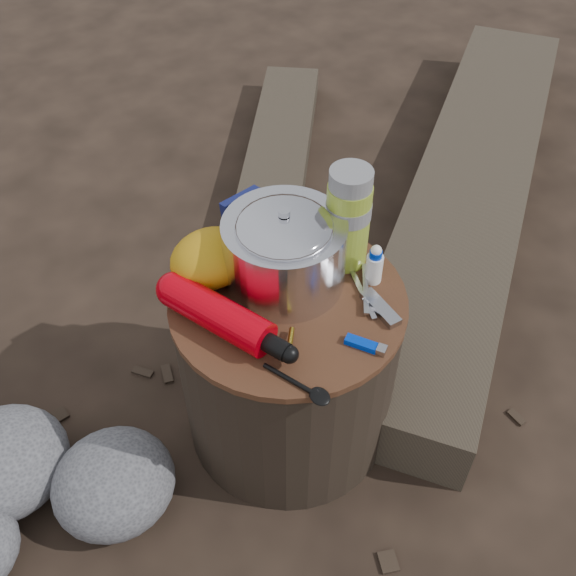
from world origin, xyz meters
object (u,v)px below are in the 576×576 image
fuel_bottle (219,315)px  travel_mug (295,221)px  log_main (470,190)px  camping_pot (284,251)px  thermos (348,218)px  stump (288,365)px

fuel_bottle → travel_mug: travel_mug is taller
log_main → travel_mug: 0.97m
log_main → camping_pot: 1.09m
log_main → camping_pot: size_ratio=11.00×
camping_pot → fuel_bottle: size_ratio=0.62×
fuel_bottle → travel_mug: (0.26, 0.13, 0.02)m
camping_pot → fuel_bottle: 0.18m
thermos → travel_mug: thermos is taller
thermos → travel_mug: 0.14m
stump → fuel_bottle: (-0.15, 0.01, 0.26)m
log_main → camping_pot: (-0.94, -0.33, 0.46)m
camping_pot → stump: bearing=-113.3°
log_main → fuel_bottle: 1.23m
camping_pot → travel_mug: (0.09, 0.10, -0.04)m
thermos → camping_pot: bearing=177.0°
thermos → travel_mug: bearing=118.0°
fuel_bottle → log_main: bearing=-3.8°
travel_mug → camping_pot: bearing=-132.0°
stump → camping_pot: camping_pot is taller
camping_pot → thermos: size_ratio=0.81×
camping_pot → thermos: (0.15, -0.01, 0.02)m
stump → camping_pot: size_ratio=2.60×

